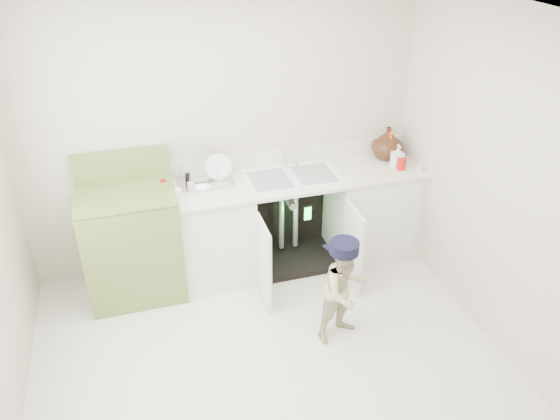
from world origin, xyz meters
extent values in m
plane|color=silver|center=(0.00, 0.00, 0.00)|extent=(3.50, 3.50, 0.00)
cube|color=beige|center=(0.00, 1.50, 1.25)|extent=(3.50, 2.50, 0.02)
cube|color=beige|center=(0.00, -1.50, 1.25)|extent=(3.50, 2.50, 0.02)
cube|color=beige|center=(1.75, 0.00, 1.25)|extent=(2.50, 3.00, 0.02)
plane|color=white|center=(0.00, 0.00, 2.50)|extent=(3.50, 3.50, 0.00)
cube|color=white|center=(-0.25, 1.20, 0.43)|extent=(0.80, 0.60, 0.86)
cube|color=white|center=(1.35, 1.20, 0.43)|extent=(0.80, 0.60, 0.86)
cube|color=black|center=(0.55, 1.47, 0.43)|extent=(0.80, 0.06, 0.86)
cube|color=black|center=(0.55, 1.20, 0.03)|extent=(0.80, 0.60, 0.06)
cylinder|color=gray|center=(0.48, 1.30, 0.45)|extent=(0.05, 0.05, 0.70)
cylinder|color=gray|center=(0.62, 1.30, 0.45)|extent=(0.05, 0.05, 0.70)
cylinder|color=gray|center=(0.55, 1.25, 0.62)|extent=(0.07, 0.18, 0.07)
cube|color=white|center=(0.15, 0.70, 0.40)|extent=(0.03, 0.40, 0.76)
cube|color=white|center=(0.95, 0.70, 0.40)|extent=(0.02, 0.40, 0.76)
cube|color=silver|center=(0.55, 1.20, 0.89)|extent=(2.44, 0.64, 0.03)
cube|color=silver|center=(0.55, 1.49, 0.98)|extent=(2.44, 0.02, 0.15)
cube|color=white|center=(0.55, 1.20, 0.90)|extent=(0.85, 0.55, 0.02)
cube|color=gray|center=(0.34, 1.20, 0.91)|extent=(0.34, 0.40, 0.01)
cube|color=gray|center=(0.76, 1.20, 0.91)|extent=(0.34, 0.40, 0.01)
cylinder|color=silver|center=(0.55, 1.42, 0.99)|extent=(0.03, 0.03, 0.17)
cylinder|color=silver|center=(0.55, 1.36, 1.06)|extent=(0.02, 0.14, 0.02)
cylinder|color=silver|center=(0.66, 1.42, 0.94)|extent=(0.04, 0.04, 0.06)
cylinder|color=silver|center=(1.68, 0.89, 0.55)|extent=(0.01, 0.01, 0.70)
cube|color=silver|center=(1.68, 0.98, 0.93)|extent=(0.04, 0.02, 0.06)
cube|color=silver|center=(-0.21, 1.32, 0.91)|extent=(0.47, 0.32, 0.02)
cylinder|color=silver|center=(-0.25, 1.34, 0.99)|extent=(0.30, 0.11, 0.29)
cylinder|color=white|center=(-0.08, 1.32, 0.98)|extent=(0.23, 0.06, 0.23)
cylinder|color=silver|center=(-0.40, 1.22, 0.99)|extent=(0.01, 0.01, 0.14)
cylinder|color=silver|center=(-0.30, 1.22, 0.99)|extent=(0.01, 0.01, 0.14)
cylinder|color=silver|center=(-0.21, 1.22, 0.99)|extent=(0.01, 0.01, 0.14)
cylinder|color=silver|center=(-0.11, 1.22, 0.99)|extent=(0.01, 0.01, 0.14)
cylinder|color=silver|center=(-0.02, 1.22, 0.99)|extent=(0.01, 0.01, 0.14)
imported|color=#401D12|center=(1.53, 1.34, 1.05)|extent=(0.29, 0.29, 0.31)
imported|color=#E5590C|center=(1.53, 1.30, 1.04)|extent=(0.11, 0.11, 0.28)
imported|color=white|center=(1.54, 1.14, 1.01)|extent=(0.09, 0.10, 0.21)
cylinder|color=#B1140F|center=(1.55, 1.08, 0.96)|extent=(0.08, 0.08, 0.11)
cylinder|color=#A40E0E|center=(-0.57, 1.28, 0.95)|extent=(0.05, 0.05, 0.10)
cylinder|color=#C5B391|center=(-0.35, 1.20, 0.94)|extent=(0.06, 0.06, 0.08)
cylinder|color=black|center=(-0.35, 1.32, 0.96)|extent=(0.04, 0.04, 0.12)
cube|color=white|center=(-0.46, 1.10, 0.95)|extent=(0.05, 0.05, 0.09)
cube|color=olive|center=(-0.88, 1.18, 0.48)|extent=(0.79, 0.65, 0.96)
cube|color=olive|center=(-0.88, 1.18, 0.97)|extent=(0.79, 0.65, 0.02)
cube|color=olive|center=(-0.88, 1.46, 1.10)|extent=(0.79, 0.06, 0.25)
cylinder|color=black|center=(-1.08, 1.02, 0.97)|extent=(0.18, 0.18, 0.02)
cylinder|color=silver|center=(-1.08, 1.02, 0.98)|extent=(0.21, 0.21, 0.01)
cylinder|color=black|center=(-1.08, 1.33, 0.97)|extent=(0.18, 0.18, 0.02)
cylinder|color=silver|center=(-1.08, 1.33, 0.98)|extent=(0.21, 0.21, 0.01)
cylinder|color=black|center=(-0.69, 1.02, 0.97)|extent=(0.18, 0.18, 0.02)
cylinder|color=silver|center=(-0.69, 1.02, 0.98)|extent=(0.21, 0.21, 0.01)
cylinder|color=black|center=(-0.69, 1.33, 0.97)|extent=(0.18, 0.18, 0.02)
cylinder|color=silver|center=(-0.69, 1.33, 0.98)|extent=(0.21, 0.21, 0.01)
imported|color=#C4B78D|center=(0.64, 0.13, 0.43)|extent=(0.50, 0.44, 0.86)
cylinder|color=black|center=(0.64, 0.13, 0.83)|extent=(0.28, 0.28, 0.09)
cube|color=black|center=(0.61, 0.22, 0.80)|extent=(0.19, 0.14, 0.01)
cube|color=black|center=(0.58, 0.86, 0.72)|extent=(0.07, 0.01, 0.14)
cube|color=#26F23F|center=(0.58, 0.85, 0.72)|extent=(0.06, 0.00, 0.12)
camera|label=1|loc=(-0.78, -2.91, 3.08)|focal=35.00mm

